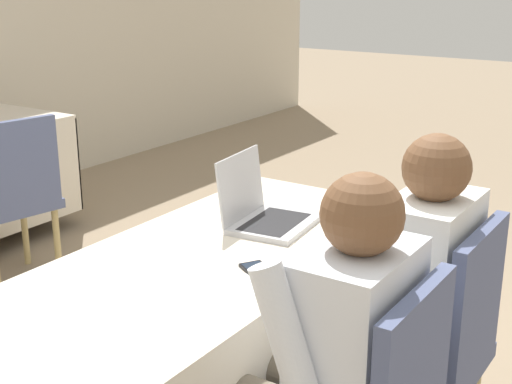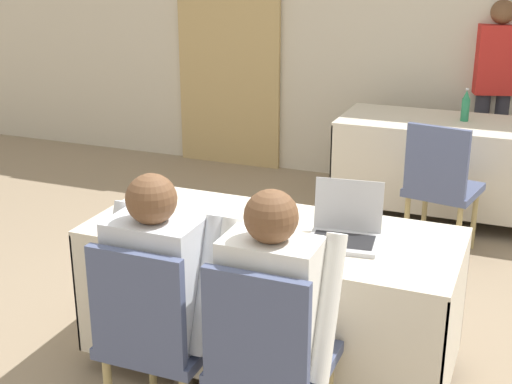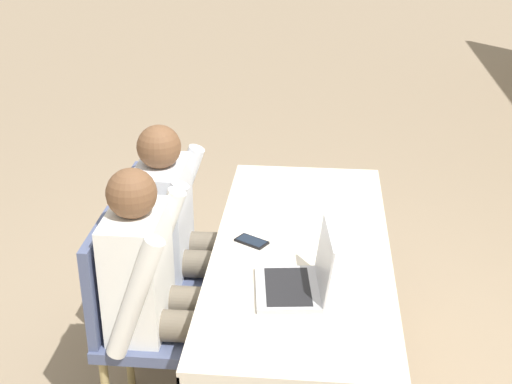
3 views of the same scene
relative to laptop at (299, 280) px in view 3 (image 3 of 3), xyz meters
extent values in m
plane|color=gray|center=(-0.35, 0.00, -0.79)|extent=(24.00, 24.00, 0.00)
cube|color=beige|center=(-0.35, 0.00, -0.06)|extent=(1.73, 0.75, 0.02)
cube|color=beige|center=(-0.35, -0.37, -0.37)|extent=(1.73, 0.01, 0.61)
cube|color=beige|center=(-0.35, 0.37, -0.37)|extent=(1.73, 0.01, 0.61)
cube|color=beige|center=(-1.21, 0.00, -0.37)|extent=(0.01, 0.75, 0.61)
cylinder|color=#333333|center=(-0.35, 0.00, -0.74)|extent=(0.06, 0.06, 0.11)
cube|color=#B7B7BC|center=(0.00, -0.04, -0.04)|extent=(0.34, 0.28, 0.02)
cube|color=black|center=(0.00, -0.04, -0.03)|extent=(0.29, 0.20, 0.00)
cube|color=#B7B7BC|center=(-0.01, 0.09, 0.09)|extent=(0.31, 0.07, 0.23)
cube|color=black|center=(-0.01, 0.09, 0.09)|extent=(0.28, 0.06, 0.21)
cube|color=black|center=(-0.36, -0.22, -0.04)|extent=(0.13, 0.16, 0.01)
cube|color=#192333|center=(-0.36, -0.22, -0.04)|extent=(0.12, 0.14, 0.00)
cube|color=white|center=(-0.52, -0.14, -0.05)|extent=(0.31, 0.35, 0.00)
cylinder|color=tan|center=(-0.42, -0.43, -0.58)|extent=(0.04, 0.04, 0.43)
cylinder|color=tan|center=(-0.77, -0.43, -0.58)|extent=(0.04, 0.04, 0.43)
cylinder|color=tan|center=(-0.42, -0.78, -0.58)|extent=(0.04, 0.04, 0.43)
cylinder|color=tan|center=(-0.77, -0.78, -0.58)|extent=(0.04, 0.04, 0.43)
cube|color=#4C567A|center=(-0.59, -0.61, -0.34)|extent=(0.44, 0.44, 0.05)
cube|color=#4C567A|center=(-0.59, -0.81, -0.09)|extent=(0.40, 0.04, 0.45)
cylinder|color=tan|center=(-0.28, -0.43, -0.58)|extent=(0.04, 0.04, 0.43)
cylinder|color=tan|center=(-0.28, -0.78, -0.58)|extent=(0.04, 0.04, 0.43)
cube|color=#4C567A|center=(-0.10, -0.61, -0.34)|extent=(0.44, 0.44, 0.05)
cube|color=#4C567A|center=(-0.10, -0.81, -0.09)|extent=(0.40, 0.04, 0.45)
cylinder|color=#665B4C|center=(-0.50, -0.48, -0.25)|extent=(0.13, 0.42, 0.13)
cylinder|color=#665B4C|center=(-0.68, -0.48, -0.25)|extent=(0.13, 0.42, 0.13)
cylinder|color=#665B4C|center=(-0.50, -0.30, -0.56)|extent=(0.10, 0.10, 0.48)
cylinder|color=#665B4C|center=(-0.68, -0.30, -0.56)|extent=(0.10, 0.10, 0.48)
cube|color=silver|center=(-0.59, -0.66, -0.06)|extent=(0.36, 0.22, 0.52)
cylinder|color=silver|center=(-0.38, -0.62, -0.05)|extent=(0.08, 0.26, 0.54)
cylinder|color=silver|center=(-0.80, -0.62, -0.05)|extent=(0.08, 0.26, 0.54)
sphere|color=brown|center=(-0.59, -0.66, 0.29)|extent=(0.20, 0.20, 0.20)
cylinder|color=#665B4C|center=(-0.01, -0.48, -0.25)|extent=(0.13, 0.42, 0.13)
cylinder|color=#665B4C|center=(-0.19, -0.48, -0.25)|extent=(0.13, 0.42, 0.13)
cylinder|color=#665B4C|center=(-0.19, -0.30, -0.56)|extent=(0.10, 0.10, 0.48)
cube|color=white|center=(-0.10, -0.66, -0.06)|extent=(0.36, 0.22, 0.52)
cylinder|color=white|center=(0.11, -0.62, -0.05)|extent=(0.08, 0.26, 0.54)
cylinder|color=white|center=(-0.31, -0.62, -0.05)|extent=(0.08, 0.26, 0.54)
sphere|color=brown|center=(-0.10, -0.66, 0.29)|extent=(0.20, 0.20, 0.20)
camera|label=1|loc=(-2.03, -1.32, 0.83)|focal=50.00mm
camera|label=2|loc=(0.74, -2.87, 1.21)|focal=50.00mm
camera|label=3|loc=(2.32, 0.05, 1.46)|focal=50.00mm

